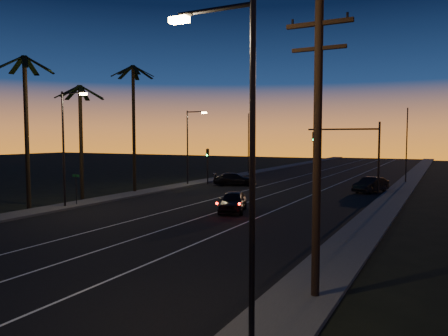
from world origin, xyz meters
The scene contains 21 objects.
road centered at (0.00, 30.00, 0.01)m, with size 20.00×170.00×0.01m, color black.
sidewalk_left centered at (-11.20, 30.00, 0.08)m, with size 2.40×170.00×0.16m, color #363634.
sidewalk_right centered at (11.20, 30.00, 0.08)m, with size 2.40×170.00×0.16m, color #363634.
lane_stripe_left centered at (-3.00, 30.00, 0.02)m, with size 0.12×160.00×0.01m, color silver.
lane_stripe_mid centered at (0.50, 30.00, 0.02)m, with size 0.12×160.00×0.01m, color silver.
lane_stripe_right centered at (4.00, 30.00, 0.02)m, with size 0.12×160.00×0.01m, color silver.
palm_near centered at (-12.60, 18.00, 7.07)m, with size 4.25×4.16×11.53m.
palm_mid centered at (-13.20, 24.00, 6.25)m, with size 4.25×4.16×10.03m.
palm_far centered at (-12.20, 30.00, 7.61)m, with size 4.25×4.16×12.53m.
streetlight_left_near centered at (-10.70, 20.00, 5.32)m, with size 2.55×0.26×9.00m.
streetlight_left_far centered at (-10.69, 38.00, 5.06)m, with size 2.55×0.26×8.50m.
streetlight_right_near centered at (10.70, 6.00, 5.32)m, with size 2.55×0.26×9.00m.
street_sign centered at (-10.80, 21.00, 1.66)m, with size 0.70×0.06×2.60m.
utility_pole centered at (11.60, 10.00, 5.32)m, with size 2.20×0.28×10.00m.
signal_mast centered at (7.14, 39.99, 4.78)m, with size 7.10×0.41×7.00m.
signal_post centered at (-9.50, 39.98, 2.89)m, with size 0.28×0.37×4.20m.
far_pole_left centered at (-11.00, 55.00, 4.50)m, with size 0.14×0.14×9.00m, color black.
far_pole_right centered at (11.00, 52.00, 4.50)m, with size 0.14×0.14×9.00m, color black.
lead_car centered at (1.43, 24.40, 0.78)m, with size 3.30×5.30×1.53m.
right_car centered at (8.68, 40.88, 0.77)m, with size 3.06×4.88×1.52m.
cross_car centered at (-6.10, 40.22, 0.73)m, with size 5.35×3.91×1.44m.
Camera 1 is at (15.47, -4.27, 5.51)m, focal length 35.00 mm.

